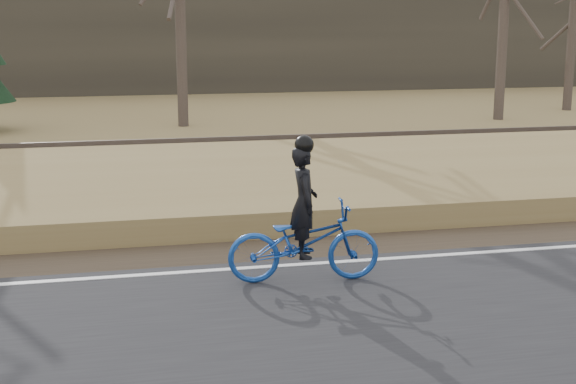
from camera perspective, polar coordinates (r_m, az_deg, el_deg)
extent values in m
plane|color=olive|center=(11.42, -16.14, -6.69)|extent=(120.00, 120.00, 0.00)
cube|color=black|center=(9.08, -17.11, -11.58)|extent=(120.00, 6.00, 0.06)
cube|color=silver|center=(11.59, -16.10, -6.07)|extent=(120.00, 0.12, 0.01)
cube|color=#473A2B|center=(12.56, -15.82, -4.85)|extent=(120.00, 1.60, 0.04)
cube|color=olive|center=(15.40, -15.27, -0.90)|extent=(120.00, 5.00, 0.44)
cube|color=slate|center=(19.12, -14.76, 1.66)|extent=(120.00, 3.00, 0.45)
cube|color=black|center=(19.07, -14.81, 2.53)|extent=(120.00, 2.40, 0.14)
cube|color=brown|center=(18.34, -14.92, 2.61)|extent=(120.00, 0.07, 0.15)
cube|color=brown|center=(19.76, -14.76, 3.29)|extent=(120.00, 0.07, 0.15)
cube|color=#383328|center=(40.81, -13.86, 11.08)|extent=(120.00, 4.00, 6.00)
imported|color=#153F92|center=(11.01, 1.13, -3.59)|extent=(2.15, 0.91, 1.10)
imported|color=black|center=(10.86, 1.14, -0.72)|extent=(0.41, 0.59, 1.53)
sphere|color=black|center=(10.71, 1.16, 3.38)|extent=(0.26, 0.26, 0.26)
cylinder|color=#473C34|center=(30.00, 15.15, 12.87)|extent=(0.36, 0.36, 8.27)
cylinder|color=#473C34|center=(33.93, 19.66, 11.95)|extent=(0.36, 0.36, 7.65)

